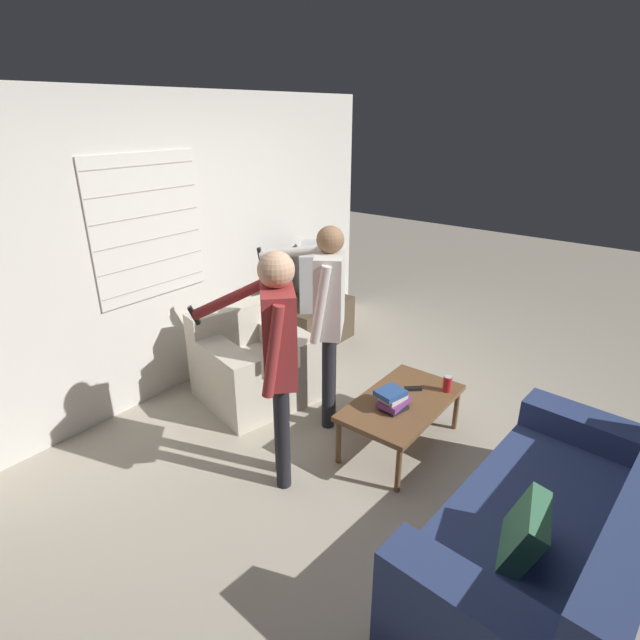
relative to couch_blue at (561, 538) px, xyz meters
The scene contains 12 objects.
ground_plane 1.40m from the couch_blue, 80.51° to the left, with size 16.00×16.00×0.00m, color #B2A893.
wall_back 3.52m from the couch_blue, 86.32° to the left, with size 5.20×0.08×2.55m.
couch_blue is the anchor object (origin of this frame).
armchair_beige 2.69m from the couch_blue, 82.10° to the left, with size 1.03×1.01×0.78m.
coffee_table 1.38m from the couch_blue, 66.68° to the left, with size 1.00×0.57×0.40m.
tv_stand 3.37m from the couch_blue, 62.06° to the left, with size 0.85×0.59×0.47m.
tv 3.40m from the couch_blue, 62.10° to the left, with size 0.70×0.60×0.59m.
person_left_standing 1.90m from the couch_blue, 99.56° to the left, with size 0.51×0.81×1.63m.
person_right_standing 2.09m from the couch_blue, 76.14° to the left, with size 0.56×0.86×1.63m.
book_stack 1.34m from the couch_blue, 72.11° to the left, with size 0.25×0.23×0.14m.
soda_can 1.38m from the couch_blue, 50.61° to the left, with size 0.07×0.07×0.13m.
spare_remote 1.46m from the couch_blue, 60.30° to the left, with size 0.12×0.12×0.02m.
Camera 1 is at (-2.56, -1.56, 2.38)m, focal length 28.00 mm.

